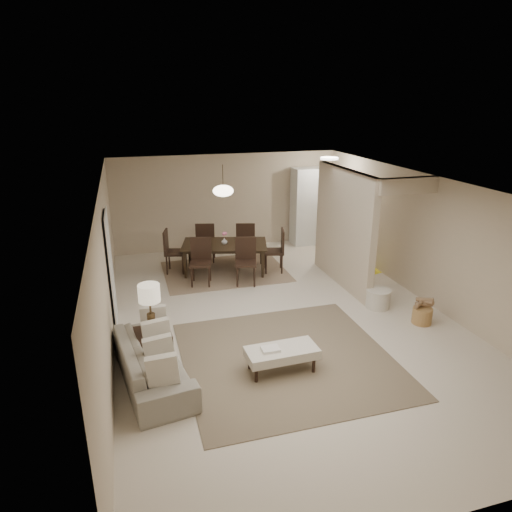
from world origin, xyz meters
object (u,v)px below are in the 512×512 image
object	(u,v)px
dining_table	(225,258)
round_pouf	(378,299)
sofa	(152,362)
wicker_basket	(422,316)
side_table	(154,349)
pantry_cabinet	(314,206)
ottoman_bench	(282,353)

from	to	relation	value
dining_table	round_pouf	bearing A→B (deg)	-33.25
sofa	wicker_basket	size ratio (longest dim) A/B	5.93
side_table	dining_table	distance (m)	4.04
wicker_basket	sofa	bearing A→B (deg)	-174.81
side_table	wicker_basket	xyz separation A→B (m)	(4.76, 0.05, -0.14)
pantry_cabinet	sofa	distance (m)	7.34
wicker_basket	round_pouf	bearing A→B (deg)	117.67
ottoman_bench	sofa	bearing A→B (deg)	168.98
pantry_cabinet	side_table	world-z (taller)	pantry_cabinet
round_pouf	ottoman_bench	bearing A→B (deg)	-148.44
side_table	wicker_basket	distance (m)	4.76
wicker_basket	dining_table	xyz separation A→B (m)	(-2.87, 3.52, 0.19)
sofa	pantry_cabinet	bearing A→B (deg)	-49.62
dining_table	side_table	bearing A→B (deg)	-103.20
side_table	wicker_basket	world-z (taller)	side_table
ottoman_bench	wicker_basket	world-z (taller)	ottoman_bench
ottoman_bench	wicker_basket	size ratio (longest dim) A/B	3.08
side_table	dining_table	bearing A→B (deg)	62.07
ottoman_bench	side_table	xyz separation A→B (m)	(-1.81, 0.69, -0.02)
round_pouf	dining_table	distance (m)	3.65
sofa	wicker_basket	distance (m)	4.83
side_table	dining_table	xyz separation A→B (m)	(1.89, 3.57, 0.05)
side_table	wicker_basket	bearing A→B (deg)	0.59
side_table	wicker_basket	size ratio (longest dim) A/B	1.64
ottoman_bench	round_pouf	xyz separation A→B (m)	(2.52, 1.55, -0.12)
sofa	side_table	distance (m)	0.39
sofa	ottoman_bench	size ratio (longest dim) A/B	1.92
round_pouf	dining_table	world-z (taller)	dining_table
pantry_cabinet	round_pouf	xyz separation A→B (m)	(-0.42, -4.25, -0.87)
side_table	round_pouf	xyz separation A→B (m)	(4.33, 0.86, -0.10)
pantry_cabinet	wicker_basket	bearing A→B (deg)	-89.90
dining_table	ottoman_bench	bearing A→B (deg)	-76.37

